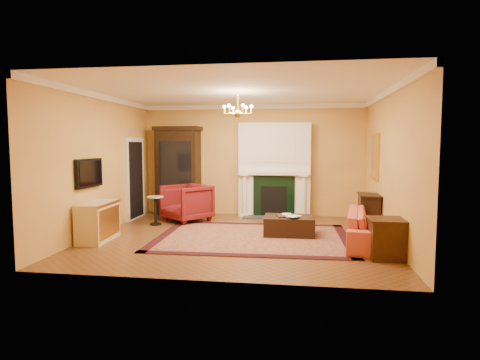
% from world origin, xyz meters
% --- Properties ---
extents(floor, '(6.00, 5.50, 0.02)m').
position_xyz_m(floor, '(0.00, 0.00, -0.01)').
color(floor, brown).
rests_on(floor, ground).
extents(ceiling, '(6.00, 5.50, 0.02)m').
position_xyz_m(ceiling, '(0.00, 0.00, 3.01)').
color(ceiling, white).
rests_on(ceiling, wall_back).
extents(wall_back, '(6.00, 0.02, 3.00)m').
position_xyz_m(wall_back, '(0.00, 2.76, 1.50)').
color(wall_back, gold).
rests_on(wall_back, floor).
extents(wall_front, '(6.00, 0.02, 3.00)m').
position_xyz_m(wall_front, '(0.00, -2.76, 1.50)').
color(wall_front, gold).
rests_on(wall_front, floor).
extents(wall_left, '(0.02, 5.50, 3.00)m').
position_xyz_m(wall_left, '(-3.01, 0.00, 1.50)').
color(wall_left, gold).
rests_on(wall_left, floor).
extents(wall_right, '(0.02, 5.50, 3.00)m').
position_xyz_m(wall_right, '(3.01, 0.00, 1.50)').
color(wall_right, gold).
rests_on(wall_right, floor).
extents(fireplace, '(1.90, 0.70, 2.50)m').
position_xyz_m(fireplace, '(0.60, 2.57, 1.19)').
color(fireplace, silver).
rests_on(fireplace, wall_back).
extents(crown_molding, '(6.00, 5.50, 0.12)m').
position_xyz_m(crown_molding, '(0.00, 0.96, 2.94)').
color(crown_molding, white).
rests_on(crown_molding, ceiling).
extents(doorway, '(0.08, 1.05, 2.10)m').
position_xyz_m(doorway, '(-2.95, 1.70, 1.05)').
color(doorway, silver).
rests_on(doorway, wall_left).
extents(tv_panel, '(0.09, 0.95, 0.58)m').
position_xyz_m(tv_panel, '(-2.95, -0.60, 1.35)').
color(tv_panel, black).
rests_on(tv_panel, wall_left).
extents(gilt_mirror, '(0.06, 0.76, 1.05)m').
position_xyz_m(gilt_mirror, '(2.97, 1.40, 1.65)').
color(gilt_mirror, gold).
rests_on(gilt_mirror, wall_right).
extents(chandelier, '(0.63, 0.55, 0.53)m').
position_xyz_m(chandelier, '(-0.00, 0.00, 2.61)').
color(chandelier, gold).
rests_on(chandelier, ceiling).
extents(oriental_rug, '(4.03, 3.06, 0.02)m').
position_xyz_m(oriental_rug, '(0.32, -0.02, 0.01)').
color(oriental_rug, '#420E15').
rests_on(oriental_rug, floor).
extents(china_cabinet, '(1.18, 0.59, 2.31)m').
position_xyz_m(china_cabinet, '(-2.03, 2.49, 1.15)').
color(china_cabinet, black).
rests_on(china_cabinet, floor).
extents(wingback_armchair, '(1.35, 1.34, 1.02)m').
position_xyz_m(wingback_armchair, '(-1.53, 1.54, 0.51)').
color(wingback_armchair, maroon).
rests_on(wingback_armchair, floor).
extents(pedestal_table, '(0.39, 0.39, 0.69)m').
position_xyz_m(pedestal_table, '(-2.15, 0.97, 0.40)').
color(pedestal_table, black).
rests_on(pedestal_table, floor).
extents(commode, '(0.54, 1.06, 0.77)m').
position_xyz_m(commode, '(-2.73, -0.71, 0.39)').
color(commode, beige).
rests_on(commode, floor).
extents(coral_sofa, '(0.98, 2.31, 0.87)m').
position_xyz_m(coral_sofa, '(2.65, -0.24, 0.44)').
color(coral_sofa, '#C7533F').
rests_on(coral_sofa, floor).
extents(end_table, '(0.57, 0.57, 0.65)m').
position_xyz_m(end_table, '(2.72, -1.20, 0.32)').
color(end_table, '#331B0D').
rests_on(end_table, floor).
extents(console_table, '(0.46, 0.75, 0.81)m').
position_xyz_m(console_table, '(2.78, 0.90, 0.40)').
color(console_table, black).
rests_on(console_table, floor).
extents(leather_ottoman, '(1.06, 0.78, 0.39)m').
position_xyz_m(leather_ottoman, '(1.05, 0.32, 0.21)').
color(leather_ottoman, black).
rests_on(leather_ottoman, oriental_rug).
extents(ottoman_tray, '(0.49, 0.43, 0.03)m').
position_xyz_m(ottoman_tray, '(1.00, 0.29, 0.42)').
color(ottoman_tray, black).
rests_on(ottoman_tray, leather_ottoman).
extents(book_a, '(0.19, 0.04, 0.26)m').
position_xyz_m(book_a, '(0.90, 0.30, 0.56)').
color(book_a, gray).
rests_on(book_a, ottoman_tray).
extents(book_b, '(0.18, 0.15, 0.29)m').
position_xyz_m(book_b, '(1.07, 0.18, 0.58)').
color(book_b, gray).
rests_on(book_b, ottoman_tray).
extents(topiary_left, '(0.17, 0.17, 0.45)m').
position_xyz_m(topiary_left, '(-0.01, 2.53, 1.48)').
color(topiary_left, tan).
rests_on(topiary_left, fireplace).
extents(topiary_right, '(0.14, 0.14, 0.38)m').
position_xyz_m(topiary_right, '(1.18, 2.53, 1.44)').
color(topiary_right, tan).
rests_on(topiary_right, fireplace).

